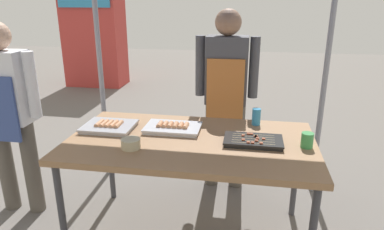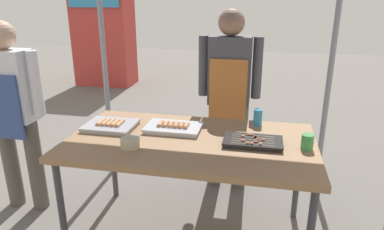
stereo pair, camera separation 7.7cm
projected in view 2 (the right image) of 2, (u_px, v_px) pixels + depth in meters
stall_table at (190, 147)px, 2.29m from camera, size 1.60×0.90×0.75m
tray_grilled_sausages at (173, 127)px, 2.42m from camera, size 0.38×0.25×0.05m
tray_meat_skewers at (253, 142)px, 2.19m from camera, size 0.37×0.22×0.04m
tray_pork_links at (111, 125)px, 2.46m from camera, size 0.35×0.28×0.05m
condiment_bowl at (130, 143)px, 2.14m from camera, size 0.12×0.12×0.06m
drink_cup_near_edge at (258, 117)px, 2.50m from camera, size 0.06×0.06×0.12m
drink_cup_by_wok at (307, 142)px, 2.11m from camera, size 0.07×0.07×0.09m
vendor_woman at (229, 88)px, 2.90m from camera, size 0.52×0.23×1.54m
customer_nearby at (13, 105)px, 2.60m from camera, size 0.52×0.22×1.48m
neighbor_stall_left at (104, 30)px, 6.56m from camera, size 1.06×0.63×2.03m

